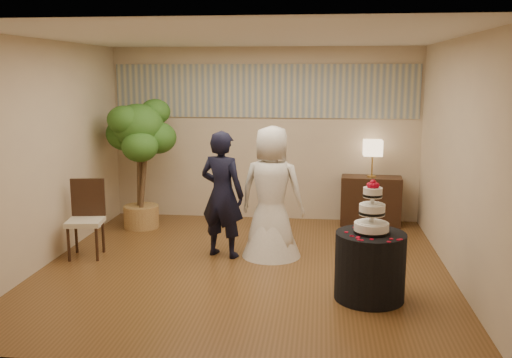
# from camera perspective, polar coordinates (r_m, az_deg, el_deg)

# --- Properties ---
(floor) EXTENTS (5.00, 5.00, 0.00)m
(floor) POSITION_cam_1_polar(r_m,az_deg,el_deg) (7.20, -1.17, -8.82)
(floor) COLOR brown
(floor) RESTS_ON ground
(ceiling) EXTENTS (5.00, 5.00, 0.00)m
(ceiling) POSITION_cam_1_polar(r_m,az_deg,el_deg) (6.80, -1.26, 14.04)
(ceiling) COLOR white
(ceiling) RESTS_ON wall_back
(wall_back) EXTENTS (5.00, 0.06, 2.80)m
(wall_back) POSITION_cam_1_polar(r_m,az_deg,el_deg) (9.32, 0.87, 4.49)
(wall_back) COLOR beige
(wall_back) RESTS_ON ground
(wall_front) EXTENTS (5.00, 0.06, 2.80)m
(wall_front) POSITION_cam_1_polar(r_m,az_deg,el_deg) (4.44, -5.58, -2.37)
(wall_front) COLOR beige
(wall_front) RESTS_ON ground
(wall_left) EXTENTS (0.06, 5.00, 2.80)m
(wall_left) POSITION_cam_1_polar(r_m,az_deg,el_deg) (7.61, -20.23, 2.45)
(wall_left) COLOR beige
(wall_left) RESTS_ON ground
(wall_right) EXTENTS (0.06, 5.00, 2.80)m
(wall_right) POSITION_cam_1_polar(r_m,az_deg,el_deg) (6.98, 19.59, 1.81)
(wall_right) COLOR beige
(wall_right) RESTS_ON ground
(mural_border) EXTENTS (4.90, 0.02, 0.85)m
(mural_border) POSITION_cam_1_polar(r_m,az_deg,el_deg) (9.26, 0.87, 8.79)
(mural_border) COLOR #9B9E91
(mural_border) RESTS_ON wall_back
(groom) EXTENTS (0.70, 0.57, 1.66)m
(groom) POSITION_cam_1_polar(r_m,az_deg,el_deg) (7.43, -3.40, -1.54)
(groom) COLOR black
(groom) RESTS_ON floor
(bride) EXTENTS (0.97, 0.92, 1.73)m
(bride) POSITION_cam_1_polar(r_m,az_deg,el_deg) (7.41, 1.58, -1.30)
(bride) COLOR white
(bride) RESTS_ON floor
(cake_table) EXTENTS (0.79, 0.79, 0.73)m
(cake_table) POSITION_cam_1_polar(r_m,az_deg,el_deg) (6.25, 11.32, -8.54)
(cake_table) COLOR black
(cake_table) RESTS_ON floor
(wedding_cake) EXTENTS (0.37, 0.37, 0.57)m
(wedding_cake) POSITION_cam_1_polar(r_m,az_deg,el_deg) (6.07, 11.54, -2.72)
(wedding_cake) COLOR white
(wedding_cake) RESTS_ON cake_table
(console) EXTENTS (0.96, 0.47, 0.78)m
(console) POSITION_cam_1_polar(r_m,az_deg,el_deg) (9.22, 11.40, -2.16)
(console) COLOR black
(console) RESTS_ON floor
(table_lamp) EXTENTS (0.29, 0.29, 0.58)m
(table_lamp) POSITION_cam_1_polar(r_m,az_deg,el_deg) (9.10, 11.56, 2.01)
(table_lamp) COLOR beige
(table_lamp) RESTS_ON console
(ficus_tree) EXTENTS (1.32, 1.32, 2.04)m
(ficus_tree) POSITION_cam_1_polar(r_m,az_deg,el_deg) (8.95, -11.58, 1.55)
(ficus_tree) COLOR #31621F
(ficus_tree) RESTS_ON floor
(side_chair) EXTENTS (0.53, 0.55, 1.01)m
(side_chair) POSITION_cam_1_polar(r_m,az_deg,el_deg) (7.77, -16.72, -3.90)
(side_chair) COLOR black
(side_chair) RESTS_ON floor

